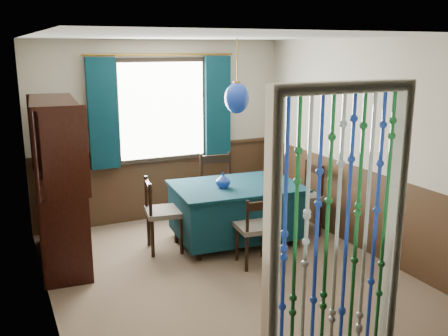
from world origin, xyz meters
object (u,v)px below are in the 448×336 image
pendant_lamp (237,98)px  vase_table (223,181)px  bowl_shelf (65,154)px  chair_left (162,213)px  chair_right (302,196)px  sideboard (61,208)px  vase_sideboard (59,167)px  dining_table (236,209)px  chair_near (256,228)px  chair_far (218,188)px

pendant_lamp → vase_table: size_ratio=5.14×
bowl_shelf → chair_left: bearing=2.8°
chair_right → sideboard: sideboard is taller
vase_table → vase_sideboard: (-1.79, 0.72, 0.20)m
chair_right → pendant_lamp: pendant_lamp is taller
vase_table → pendant_lamp: bearing=12.1°
vase_sideboard → pendant_lamp: bearing=-18.8°
dining_table → chair_near: chair_near is taller
vase_table → bowl_shelf: bearing=176.0°
chair_near → pendant_lamp: pendant_lamp is taller
chair_far → vase_sideboard: bearing=10.6°
chair_far → chair_right: 1.16m
sideboard → vase_table: (1.85, -0.36, 0.19)m
bowl_shelf → sideboard: bearing=104.1°
dining_table → sideboard: sideboard is taller
chair_left → chair_near: bearing=53.1°
chair_far → vase_table: size_ratio=5.75×
chair_near → sideboard: (-1.94, 1.04, 0.20)m
sideboard → vase_table: sideboard is taller
pendant_lamp → vase_table: bearing=-167.9°
chair_far → vase_table: 0.84m
pendant_lamp → sideboard: bearing=171.1°
chair_left → chair_right: chair_right is taller
vase_table → dining_table: bearing=12.1°
vase_table → vase_sideboard: 1.94m
chair_left → vase_sideboard: (-1.06, 0.54, 0.56)m
chair_far → bowl_shelf: bowl_shelf is taller
dining_table → bowl_shelf: bowl_shelf is taller
dining_table → vase_sideboard: 2.19m
chair_right → bowl_shelf: bowl_shelf is taller
chair_far → bowl_shelf: (-2.06, -0.60, 0.78)m
bowl_shelf → vase_sideboard: size_ratio=0.96×
bowl_shelf → vase_sideboard: (0.00, 0.60, -0.26)m
chair_far → sideboard: size_ratio=0.52×
chair_left → sideboard: 1.15m
pendant_lamp → vase_sideboard: (-1.99, 0.68, -0.78)m
sideboard → chair_right: bearing=-3.3°
chair_near → vase_table: (-0.09, 0.68, 0.39)m
chair_left → vase_table: vase_table is taller
sideboard → vase_sideboard: sideboard is taller
chair_far → pendant_lamp: (-0.07, -0.69, 1.30)m
chair_near → chair_left: size_ratio=0.91×
sideboard → bowl_shelf: sideboard is taller
pendant_lamp → vase_table: 1.01m
chair_near → bowl_shelf: size_ratio=4.21×
chair_near → vase_table: bearing=103.5°
chair_left → vase_sideboard: 1.32m
chair_near → pendant_lamp: (0.11, 0.72, 1.38)m
chair_right → pendant_lamp: size_ratio=1.08×
bowl_shelf → chair_far: bearing=16.3°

